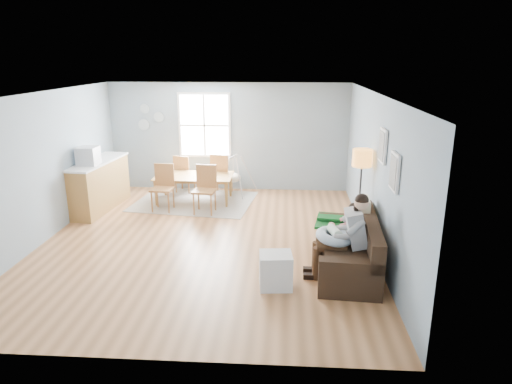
# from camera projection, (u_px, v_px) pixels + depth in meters

# --- Properties ---
(room) EXTENTS (8.40, 9.40, 3.90)m
(room) POSITION_uv_depth(u_px,v_px,m) (203.00, 110.00, 7.83)
(room) COLOR #9F6338
(window) EXTENTS (1.32, 0.08, 1.62)m
(window) POSITION_uv_depth(u_px,v_px,m) (205.00, 125.00, 11.40)
(window) COLOR white
(window) RESTS_ON room
(pictures) EXTENTS (0.05, 1.34, 0.74)m
(pictures) POSITION_uv_depth(u_px,v_px,m) (388.00, 158.00, 6.80)
(pictures) COLOR white
(pictures) RESTS_ON room
(wall_plates) EXTENTS (0.67, 0.02, 0.66)m
(wall_plates) POSITION_uv_depth(u_px,v_px,m) (149.00, 118.00, 11.44)
(wall_plates) COLOR #A5BBC6
(wall_plates) RESTS_ON room
(sofa) EXTENTS (1.05, 2.17, 0.85)m
(sofa) POSITION_uv_depth(u_px,v_px,m) (351.00, 251.00, 7.32)
(sofa) COLOR black
(sofa) RESTS_ON room
(green_throw) EXTENTS (1.08, 0.96, 0.04)m
(green_throw) POSITION_uv_depth(u_px,v_px,m) (344.00, 222.00, 7.92)
(green_throw) COLOR #145A1F
(green_throw) RESTS_ON sofa
(beige_pillow) EXTENTS (0.17, 0.52, 0.51)m
(beige_pillow) POSITION_uv_depth(u_px,v_px,m) (364.00, 213.00, 7.68)
(beige_pillow) COLOR #BFB491
(beige_pillow) RESTS_ON sofa
(father) EXTENTS (0.95, 0.44, 1.36)m
(father) POSITION_uv_depth(u_px,v_px,m) (345.00, 233.00, 6.92)
(father) COLOR #9C9C9F
(father) RESTS_ON sofa
(nursing_pillow) EXTENTS (0.69, 0.67, 0.23)m
(nursing_pillow) POSITION_uv_depth(u_px,v_px,m) (334.00, 236.00, 6.96)
(nursing_pillow) COLOR #A2B7CA
(nursing_pillow) RESTS_ON father
(infant) EXTENTS (0.21, 0.40, 0.15)m
(infant) POSITION_uv_depth(u_px,v_px,m) (334.00, 230.00, 6.97)
(infant) COLOR silver
(infant) RESTS_ON nursing_pillow
(toddler) EXTENTS (0.55, 0.30, 0.83)m
(toddler) POSITION_uv_depth(u_px,v_px,m) (347.00, 223.00, 7.40)
(toddler) COLOR silver
(toddler) RESTS_ON sofa
(floor_lamp) EXTENTS (0.35, 0.35, 1.73)m
(floor_lamp) POSITION_uv_depth(u_px,v_px,m) (362.00, 166.00, 8.15)
(floor_lamp) COLOR black
(floor_lamp) RESTS_ON room
(storage_cube) EXTENTS (0.51, 0.47, 0.53)m
(storage_cube) POSITION_uv_depth(u_px,v_px,m) (275.00, 270.00, 6.75)
(storage_cube) COLOR white
(storage_cube) RESTS_ON room
(rug) EXTENTS (2.91, 2.35, 0.01)m
(rug) POSITION_uv_depth(u_px,v_px,m) (195.00, 201.00, 10.81)
(rug) COLOR #9C958E
(rug) RESTS_ON room
(dining_table) EXTENTS (1.80, 1.01, 0.63)m
(dining_table) POSITION_uv_depth(u_px,v_px,m) (194.00, 189.00, 10.72)
(dining_table) COLOR olive
(dining_table) RESTS_ON rug
(chair_sw) EXTENTS (0.49, 0.49, 1.03)m
(chair_sw) POSITION_uv_depth(u_px,v_px,m) (163.00, 184.00, 10.11)
(chair_sw) COLOR #A16937
(chair_sw) RESTS_ON rug
(chair_se) EXTENTS (0.51, 0.51, 1.05)m
(chair_se) POSITION_uv_depth(u_px,v_px,m) (205.00, 185.00, 9.94)
(chair_se) COLOR #A16937
(chair_se) RESTS_ON rug
(chair_nw) EXTENTS (0.52, 0.52, 0.96)m
(chair_nw) POSITION_uv_depth(u_px,v_px,m) (183.00, 172.00, 11.37)
(chair_nw) COLOR #A16937
(chair_nw) RESTS_ON rug
(chair_ne) EXTENTS (0.55, 0.55, 1.04)m
(chair_ne) POSITION_uv_depth(u_px,v_px,m) (221.00, 171.00, 11.17)
(chair_ne) COLOR #A16937
(chair_ne) RESTS_ON rug
(counter) EXTENTS (0.76, 2.02, 1.11)m
(counter) POSITION_uv_depth(u_px,v_px,m) (99.00, 185.00, 10.16)
(counter) COLOR olive
(counter) RESTS_ON room
(monitor) EXTENTS (0.41, 0.39, 0.38)m
(monitor) POSITION_uv_depth(u_px,v_px,m) (88.00, 156.00, 9.59)
(monitor) COLOR silver
(monitor) RESTS_ON counter
(baby_swing) EXTENTS (1.16, 1.17, 0.94)m
(baby_swing) POSITION_uv_depth(u_px,v_px,m) (233.00, 177.00, 11.35)
(baby_swing) COLOR silver
(baby_swing) RESTS_ON room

